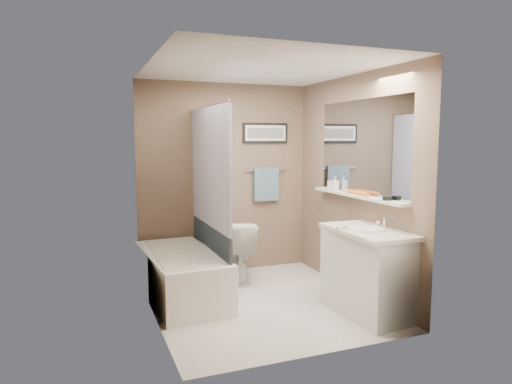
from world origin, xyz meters
name	(u,v)px	position (x,y,z in m)	size (l,w,h in m)	color
ground	(261,302)	(0.00, 0.00, 0.00)	(2.50, 2.50, 0.00)	silver
ceiling	(261,70)	(0.00, 0.00, 2.38)	(2.20, 2.50, 0.04)	silver
wall_back	(225,179)	(0.00, 1.23, 1.20)	(2.20, 0.04, 2.40)	brown
wall_front	(321,205)	(0.00, -1.23, 1.20)	(2.20, 0.04, 2.40)	brown
wall_left	(154,193)	(-1.08, 0.00, 1.20)	(0.04, 2.50, 2.40)	brown
wall_right	(352,185)	(1.08, 0.00, 1.20)	(0.04, 2.50, 2.40)	brown
tile_surround	(146,207)	(-1.09, 0.50, 1.00)	(0.02, 1.55, 2.00)	beige
curtain_rod	(209,106)	(-0.40, 0.50, 2.05)	(0.02, 0.02, 1.55)	silver
curtain_upper	(210,167)	(-0.40, 0.50, 1.40)	(0.03, 1.45, 1.28)	white
curtain_lower	(211,241)	(-0.40, 0.50, 0.58)	(0.03, 1.45, 0.36)	#243545
mirror	(362,147)	(1.09, -0.15, 1.62)	(0.02, 1.60, 1.00)	silver
shelf	(356,196)	(1.04, -0.15, 1.10)	(0.12, 1.60, 0.03)	silver
towel_bar	(266,170)	(0.55, 1.22, 1.30)	(0.02, 0.02, 0.60)	silver
towel	(266,184)	(0.55, 1.20, 1.12)	(0.34, 0.05, 0.44)	#7BA2B3
art_frame	(265,133)	(0.55, 1.23, 1.78)	(0.62, 0.03, 0.26)	black
art_mat	(266,133)	(0.55, 1.22, 1.78)	(0.56, 0.00, 0.20)	white
art_image	(266,133)	(0.55, 1.22, 1.78)	(0.50, 0.00, 0.13)	#595959
door	(381,226)	(0.55, -1.24, 1.00)	(0.80, 0.02, 2.00)	silver
door_handle	(342,227)	(0.22, -1.19, 1.00)	(0.02, 0.02, 0.10)	silver
bathtub	(181,275)	(-0.75, 0.44, 0.25)	(0.70, 1.50, 0.50)	white
tub_rim	(181,253)	(-0.75, 0.44, 0.50)	(0.56, 1.36, 0.02)	silver
toilet	(239,250)	(0.04, 0.82, 0.37)	(0.41, 0.72, 0.73)	white
vanity	(367,274)	(0.85, -0.66, 0.40)	(0.50, 0.90, 0.80)	silver
countertop	(368,231)	(0.84, -0.66, 0.82)	(0.54, 0.96, 0.04)	beige
sink_basin	(367,229)	(0.83, -0.66, 0.85)	(0.34, 0.34, 0.01)	white
faucet_spout	(384,223)	(1.03, -0.66, 0.89)	(0.02, 0.02, 0.10)	white
faucet_knob	(378,223)	(1.03, -0.56, 0.87)	(0.05, 0.05, 0.05)	white
candle_bowl_near	(387,198)	(1.04, -0.68, 1.14)	(0.09, 0.09, 0.04)	black
hair_brush_front	(363,193)	(1.04, -0.27, 1.14)	(0.04, 0.04, 0.22)	orange
hair_brush_back	(354,192)	(1.04, -0.11, 1.14)	(0.04, 0.04, 0.22)	orange
pink_comb	(348,192)	(1.04, 0.01, 1.12)	(0.03, 0.16, 0.01)	pink
glass_jar	(331,185)	(1.04, 0.38, 1.17)	(0.08, 0.08, 0.10)	silver
soap_bottle	(335,183)	(1.04, 0.29, 1.19)	(0.07, 0.07, 0.16)	#999999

